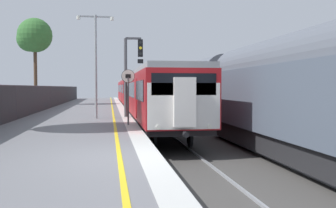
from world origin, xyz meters
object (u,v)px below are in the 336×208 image
at_px(signal_gantry, 131,67).
at_px(background_tree_left, 33,37).
at_px(commuter_train_at_platform, 139,92).
at_px(speed_limit_sign, 128,90).
at_px(platform_lamp_mid, 96,58).
at_px(freight_train_adjacent_track, 200,90).

bearing_deg(signal_gantry, background_tree_left, 117.09).
distance_m(commuter_train_at_platform, speed_limit_sign, 17.59).
distance_m(signal_gantry, platform_lamp_mid, 2.16).
relative_size(freight_train_adjacent_track, signal_gantry, 9.00).
relative_size(commuter_train_at_platform, signal_gantry, 9.33).
distance_m(freight_train_adjacent_track, signal_gantry, 7.91).
relative_size(commuter_train_at_platform, background_tree_left, 5.08).
xyz_separation_m(speed_limit_sign, platform_lamp_mid, (-1.56, 4.05, 1.73)).
bearing_deg(commuter_train_at_platform, platform_lamp_mid, -104.21).
distance_m(commuter_train_at_platform, platform_lamp_mid, 14.01).
bearing_deg(background_tree_left, commuter_train_at_platform, -21.29).
relative_size(freight_train_adjacent_track, background_tree_left, 4.90).
xyz_separation_m(commuter_train_at_platform, platform_lamp_mid, (-3.40, -13.44, 2.06)).
height_order(freight_train_adjacent_track, signal_gantry, signal_gantry).
xyz_separation_m(commuter_train_at_platform, freight_train_adjacent_track, (4.00, -7.07, 0.25)).
xyz_separation_m(platform_lamp_mid, background_tree_left, (-6.49, 17.29, 3.26)).
height_order(commuter_train_at_platform, speed_limit_sign, commuter_train_at_platform).
bearing_deg(signal_gantry, commuter_train_at_platform, 83.42).
bearing_deg(commuter_train_at_platform, speed_limit_sign, -96.02).
bearing_deg(freight_train_adjacent_track, commuter_train_at_platform, 119.52).
distance_m(commuter_train_at_platform, background_tree_left, 11.87).
bearing_deg(platform_lamp_mid, commuter_train_at_platform, 75.79).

